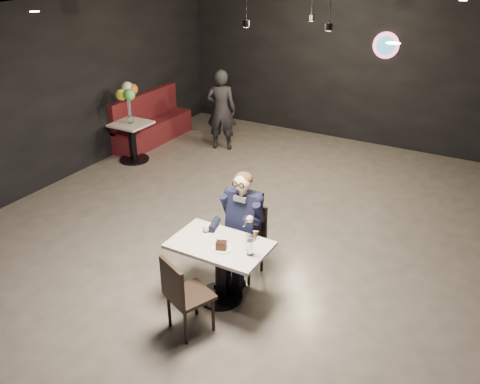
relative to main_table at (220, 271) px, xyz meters
The scene contains 17 objects.
floor 1.60m from the main_table, 115.65° to the left, with size 9.00×9.00×0.00m, color slate.
wall_sign 6.10m from the main_table, 88.78° to the left, with size 0.50×0.06×0.50m, color pink, non-canonical shape.
pendant_lights 4.28m from the main_table, 101.21° to the left, with size 1.40×1.20×0.36m, color black.
main_table is the anchor object (origin of this frame).
chair_far 0.56m from the main_table, 90.00° to the left, with size 0.42×0.46×0.92m, color black.
chair_near 0.61m from the main_table, 90.00° to the right, with size 0.42×0.46×0.92m, color black.
seated_man 0.65m from the main_table, 90.00° to the left, with size 0.60×0.80×1.44m, color black.
dessert_plate 0.40m from the main_table, 43.80° to the right, with size 0.23×0.23×0.01m, color white.
cake_slice 0.45m from the main_table, 50.10° to the right, with size 0.11×0.09×0.08m, color black.
mint_leaf 0.49m from the main_table, 40.86° to the right, with size 0.06×0.04×0.01m, color #2C882E.
sundae_glass 0.61m from the main_table, ahead, with size 0.08×0.08×0.17m, color silver.
wafer_cone 0.77m from the main_table, ahead, with size 0.06×0.06×0.12m, color tan.
booth_bench 5.44m from the main_table, 136.22° to the left, with size 0.50×2.01×1.01m, color #4D1017.
side_table 4.56m from the main_table, 142.71° to the left, with size 0.64×0.64×0.80m, color silver.
balloon_vase 4.58m from the main_table, 142.71° to the left, with size 0.10×0.10×0.14m, color silver.
balloon_bunch 4.63m from the main_table, 142.71° to the left, with size 0.38×0.38×0.62m, color yellow.
passerby 4.85m from the main_table, 121.17° to the left, with size 0.58×0.38×1.60m, color black.
Camera 1 is at (3.24, -5.48, 3.77)m, focal length 38.00 mm.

